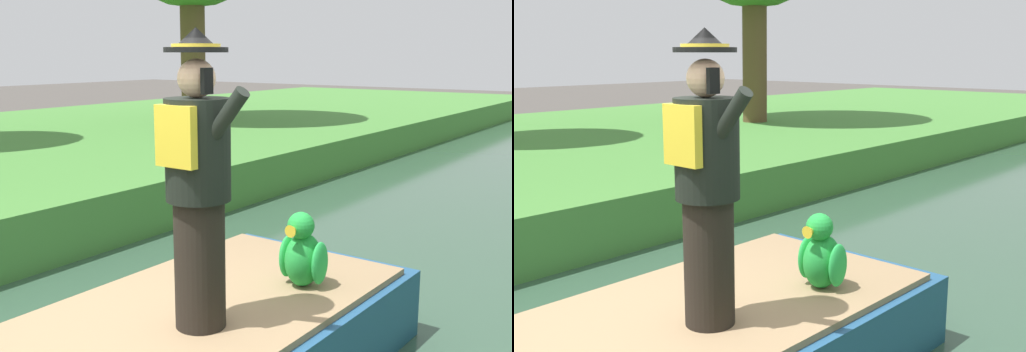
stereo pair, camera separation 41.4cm
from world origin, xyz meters
The scene contains 2 objects.
person_pirate centered at (0.23, 0.34, 1.64)m, with size 0.61×0.42×1.85m.
parrot_plush centered at (0.39, 1.31, 0.95)m, with size 0.36×0.34×0.57m.
Camera 2 is at (3.01, -2.20, 2.41)m, focal length 43.84 mm.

